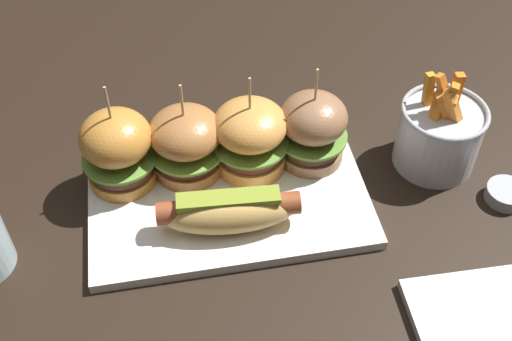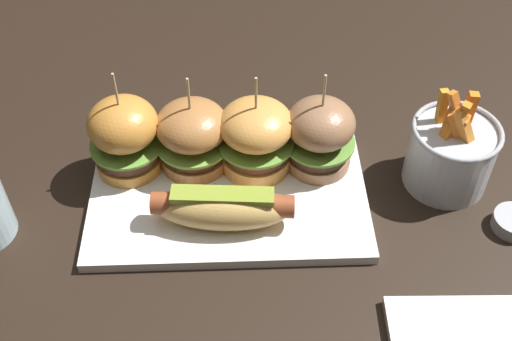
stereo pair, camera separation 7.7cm
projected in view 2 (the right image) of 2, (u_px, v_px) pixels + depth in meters
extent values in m
plane|color=black|center=(229.00, 201.00, 0.81)|extent=(3.00, 3.00, 0.00)
cube|color=white|center=(229.00, 197.00, 0.81)|extent=(0.34, 0.21, 0.01)
ellipsoid|color=tan|center=(223.00, 208.00, 0.75)|extent=(0.16, 0.07, 0.05)
cylinder|color=brown|center=(223.00, 205.00, 0.75)|extent=(0.17, 0.04, 0.03)
cube|color=olive|center=(222.00, 195.00, 0.74)|extent=(0.12, 0.03, 0.01)
cylinder|color=#C57F32|center=(130.00, 160.00, 0.83)|extent=(0.09, 0.09, 0.02)
cylinder|color=brown|center=(128.00, 150.00, 0.82)|extent=(0.08, 0.08, 0.02)
cylinder|color=#609338|center=(127.00, 144.00, 0.81)|extent=(0.09, 0.09, 0.00)
ellipsoid|color=#C57F32|center=(123.00, 124.00, 0.78)|extent=(0.09, 0.09, 0.06)
cylinder|color=tan|center=(117.00, 94.00, 0.75)|extent=(0.00, 0.00, 0.06)
cylinder|color=#A66B39|center=(195.00, 157.00, 0.83)|extent=(0.09, 0.09, 0.02)
cylinder|color=#48231A|center=(194.00, 147.00, 0.82)|extent=(0.08, 0.08, 0.02)
cylinder|color=#6B9E3D|center=(193.00, 142.00, 0.81)|extent=(0.10, 0.10, 0.00)
ellipsoid|color=#A66B39|center=(192.00, 125.00, 0.79)|extent=(0.09, 0.09, 0.05)
cylinder|color=tan|center=(189.00, 99.00, 0.76)|extent=(0.00, 0.00, 0.06)
cylinder|color=#D69145|center=(256.00, 158.00, 0.83)|extent=(0.09, 0.09, 0.02)
cylinder|color=brown|center=(256.00, 147.00, 0.81)|extent=(0.08, 0.08, 0.02)
cylinder|color=#609338|center=(256.00, 141.00, 0.81)|extent=(0.10, 0.10, 0.00)
ellipsoid|color=#D69145|center=(256.00, 124.00, 0.79)|extent=(0.09, 0.09, 0.05)
cylinder|color=tan|center=(256.00, 98.00, 0.76)|extent=(0.00, 0.00, 0.06)
cylinder|color=#916645|center=(318.00, 157.00, 0.83)|extent=(0.08, 0.08, 0.02)
cylinder|color=#452C20|center=(319.00, 148.00, 0.82)|extent=(0.08, 0.08, 0.02)
cylinder|color=#609338|center=(319.00, 142.00, 0.81)|extent=(0.09, 0.09, 0.00)
ellipsoid|color=#916645|center=(321.00, 123.00, 0.79)|extent=(0.09, 0.09, 0.06)
cylinder|color=tan|center=(324.00, 96.00, 0.76)|extent=(0.00, 0.00, 0.06)
cylinder|color=#B7BABF|center=(450.00, 157.00, 0.81)|extent=(0.11, 0.11, 0.08)
torus|color=#A8AAB2|center=(458.00, 130.00, 0.77)|extent=(0.11, 0.11, 0.01)
cube|color=orange|center=(458.00, 135.00, 0.77)|extent=(0.04, 0.02, 0.07)
cube|color=orange|center=(446.00, 135.00, 0.77)|extent=(0.03, 0.04, 0.07)
cube|color=orange|center=(461.00, 124.00, 0.77)|extent=(0.04, 0.03, 0.09)
cube|color=orange|center=(464.00, 124.00, 0.77)|extent=(0.02, 0.02, 0.09)
cube|color=orange|center=(455.00, 127.00, 0.77)|extent=(0.02, 0.03, 0.09)
cube|color=orange|center=(458.00, 132.00, 0.77)|extent=(0.02, 0.04, 0.07)
cube|color=orange|center=(440.00, 117.00, 0.79)|extent=(0.01, 0.02, 0.08)
cube|color=orange|center=(446.00, 133.00, 0.78)|extent=(0.02, 0.02, 0.06)
cube|color=orange|center=(467.00, 135.00, 0.76)|extent=(0.05, 0.02, 0.08)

